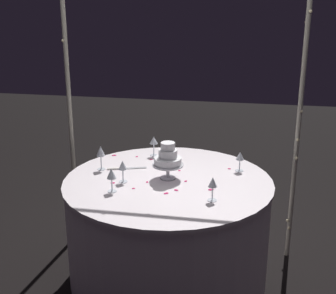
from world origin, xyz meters
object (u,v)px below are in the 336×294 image
Objects in this scene: wine_glass_3 at (101,152)px; wine_glass_2 at (111,174)px; tiered_cake at (168,158)px; wine_glass_4 at (213,183)px; wine_glass_0 at (154,141)px; wine_glass_5 at (240,157)px; decorative_arch at (180,72)px; cake_knife at (124,168)px; main_table at (168,230)px; wine_glass_1 at (123,166)px.

wine_glass_2 is at bearing -62.18° from wine_glass_3.
tiered_cake is 0.53m from wine_glass_3.
wine_glass_4 is (0.67, -0.02, -0.00)m from wine_glass_2.
wine_glass_5 is at bearing -17.45° from wine_glass_0.
decorative_arch is 0.60m from wine_glass_0.
main_table is at bearing -23.37° from cake_knife.
wine_glass_4 is (0.34, -0.28, 0.51)m from main_table.
wine_glass_0 is 0.59m from wine_glass_1.
wine_glass_5 is (0.15, 0.55, -0.01)m from wine_glass_4.
wine_glass_0 is at bearing 176.53° from decorative_arch.
tiered_cake reaches higher than cake_knife.
decorative_arch is 15.46× the size of wine_glass_5.
tiered_cake is 1.62× the size of wine_glass_2.
wine_glass_3 reaches higher than main_table.
wine_glass_4 is at bearing -104.96° from wine_glass_5.
wine_glass_0 is at bearing 112.97° from main_table.
wine_glass_4 reaches higher than wine_glass_5.
wine_glass_3 is at bearing 170.86° from tiered_cake.
cake_knife is at bearing 103.99° from wine_glass_1.
main_table is at bearing 140.32° from wine_glass_4.
tiered_cake is (-0.01, 0.03, 0.54)m from main_table.
tiered_cake reaches higher than wine_glass_0.
wine_glass_4 is 1.07× the size of wine_glass_5.
tiered_cake is 1.80× the size of wine_glass_5.
wine_glass_1 is 1.05× the size of wine_glass_5.
cake_knife is (-0.85, -0.12, -0.11)m from wine_glass_5.
wine_glass_2 reaches higher than wine_glass_4.
wine_glass_5 is at bearing 8.89° from wine_glass_3.
wine_glass_0 is 1.08× the size of wine_glass_5.
wine_glass_4 is at bearing -42.09° from tiered_cake.
wine_glass_1 reaches higher than wine_glass_5.
tiered_cake is at bearing -90.99° from decorative_arch.
wine_glass_2 is (-0.12, -0.75, -0.00)m from wine_glass_0.
main_table is 8.90× the size of wine_glass_2.
wine_glass_2 reaches higher than wine_glass_5.
wine_glass_5 is at bearing 24.70° from wine_glass_1.
decorative_arch reaches higher than tiered_cake.
cake_knife is at bearing -172.17° from wine_glass_5.
main_table is 0.60m from wine_glass_1.
cake_knife reaches higher than main_table.
wine_glass_4 is at bearing -31.96° from cake_knife.
wine_glass_0 is at bearing 162.55° from wine_glass_5.
tiered_cake is at bearing 42.38° from wine_glass_2.
wine_glass_5 is at bearing 33.33° from wine_glass_2.
wine_glass_4 is at bearing -1.57° from wine_glass_2.
wine_glass_5 is 0.52× the size of cake_knife.
wine_glass_4 is at bearing -39.68° from main_table.
wine_glass_3 is (-0.53, 0.11, 0.53)m from main_table.
wine_glass_1 is at bearing -118.03° from decorative_arch.
cake_knife is (-0.06, 0.25, -0.11)m from wine_glass_1.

